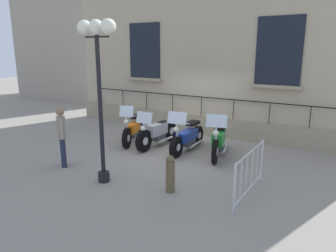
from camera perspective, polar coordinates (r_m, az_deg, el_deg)
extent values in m
plane|color=gray|center=(10.42, 1.12, -3.85)|extent=(60.00, 60.00, 0.00)
cube|color=tan|center=(12.07, 7.25, 16.35)|extent=(0.60, 11.96, 7.44)
cube|color=gray|center=(12.04, 6.02, 0.24)|extent=(0.20, 11.96, 0.71)
cube|color=black|center=(10.90, 19.40, 12.67)|extent=(0.06, 1.45, 2.16)
cube|color=tan|center=(10.89, 18.84, 6.74)|extent=(0.24, 1.65, 0.10)
cube|color=black|center=(13.11, -4.25, 13.42)|extent=(0.06, 1.45, 2.16)
cube|color=tan|center=(13.10, -4.37, 8.47)|extent=(0.24, 1.65, 0.10)
cube|color=black|center=(11.80, 6.06, 5.24)|extent=(0.03, 10.05, 0.03)
cylinder|color=black|center=(14.72, -11.94, 5.29)|extent=(0.02, 0.02, 0.71)
cylinder|color=black|center=(13.89, -8.16, 4.96)|extent=(0.02, 0.02, 0.71)
cylinder|color=black|center=(13.13, -3.92, 4.57)|extent=(0.02, 0.02, 0.71)
cylinder|color=black|center=(12.45, 0.80, 4.10)|extent=(0.02, 0.02, 0.71)
cylinder|color=black|center=(11.86, 6.02, 3.55)|extent=(0.02, 0.02, 0.71)
cylinder|color=black|center=(11.38, 11.73, 2.91)|extent=(0.02, 0.02, 0.71)
cylinder|color=black|center=(11.02, 17.86, 2.20)|extent=(0.02, 0.02, 0.71)
cylinder|color=black|center=(10.81, 24.31, 1.41)|extent=(0.02, 0.02, 0.71)
cylinder|color=black|center=(10.32, -7.44, -2.18)|extent=(0.67, 0.34, 0.67)
cylinder|color=silver|center=(10.32, -7.44, -2.18)|extent=(0.27, 0.21, 0.24)
cylinder|color=black|center=(11.61, -5.18, -0.35)|extent=(0.67, 0.34, 0.67)
cylinder|color=silver|center=(11.61, -5.18, -0.35)|extent=(0.27, 0.21, 0.24)
cube|color=orange|center=(10.87, -6.35, -0.30)|extent=(0.86, 0.52, 0.30)
cube|color=#4C4C51|center=(11.02, -6.16, -1.31)|extent=(0.53, 0.36, 0.24)
cube|color=black|center=(11.11, -5.86, 1.68)|extent=(0.51, 0.37, 0.10)
cylinder|color=silver|center=(10.28, -7.41, -0.15)|extent=(0.17, 0.11, 0.74)
cylinder|color=silver|center=(10.24, -7.38, 1.89)|extent=(0.22, 0.53, 0.04)
sphere|color=white|center=(10.17, -7.57, 0.76)|extent=(0.16, 0.16, 0.16)
cylinder|color=silver|center=(11.15, -5.23, -1.74)|extent=(0.72, 0.33, 0.08)
cube|color=silver|center=(10.16, -7.52, 2.65)|extent=(0.27, 0.47, 0.36)
cylinder|color=black|center=(9.88, -4.39, -2.70)|extent=(0.72, 0.14, 0.71)
cylinder|color=silver|center=(9.88, -4.39, -2.70)|extent=(0.25, 0.15, 0.25)
cylinder|color=black|center=(11.09, 0.41, -0.85)|extent=(0.72, 0.14, 0.71)
cylinder|color=silver|center=(11.09, 0.41, -0.85)|extent=(0.25, 0.15, 0.25)
cube|color=#B2B2BC|center=(10.38, -2.01, -0.59)|extent=(0.85, 0.33, 0.37)
cube|color=#4C4C51|center=(10.52, -1.69, -1.85)|extent=(0.51, 0.26, 0.25)
cube|color=black|center=(10.62, -0.95, 0.52)|extent=(0.48, 0.29, 0.10)
cylinder|color=silver|center=(9.84, -4.24, -1.00)|extent=(0.16, 0.06, 0.59)
cylinder|color=silver|center=(9.81, -4.09, 0.71)|extent=(0.05, 0.69, 0.04)
sphere|color=white|center=(9.76, -4.50, -0.45)|extent=(0.16, 0.16, 0.16)
cylinder|color=silver|center=(10.59, -0.42, -2.44)|extent=(0.76, 0.10, 0.08)
cube|color=silver|center=(9.73, -4.32, 1.50)|extent=(0.14, 0.57, 0.36)
cylinder|color=black|center=(9.38, 1.51, -3.82)|extent=(0.64, 0.17, 0.64)
cylinder|color=silver|center=(9.38, 1.51, -3.82)|extent=(0.23, 0.17, 0.22)
cylinder|color=black|center=(10.70, 5.36, -1.67)|extent=(0.64, 0.17, 0.64)
cylinder|color=silver|center=(10.70, 5.36, -1.67)|extent=(0.23, 0.17, 0.22)
cube|color=#1E389E|center=(9.93, 3.45, -1.71)|extent=(0.98, 0.37, 0.30)
cube|color=#4C4C51|center=(10.08, 3.68, -2.78)|extent=(0.59, 0.29, 0.22)
cube|color=black|center=(10.20, 4.44, 0.52)|extent=(0.55, 0.32, 0.10)
cylinder|color=silver|center=(9.32, 1.67, -1.62)|extent=(0.16, 0.07, 0.73)
cylinder|color=silver|center=(9.27, 1.83, 0.61)|extent=(0.06, 0.74, 0.04)
sphere|color=white|center=(9.21, 1.47, -0.62)|extent=(0.16, 0.16, 0.16)
cylinder|color=silver|center=(10.20, 5.08, -3.25)|extent=(0.87, 0.11, 0.08)
cube|color=silver|center=(9.19, 1.66, 1.45)|extent=(0.15, 0.61, 0.36)
cylinder|color=black|center=(8.97, 8.52, -4.58)|extent=(0.70, 0.29, 0.70)
cylinder|color=silver|center=(8.97, 8.52, -4.58)|extent=(0.27, 0.19, 0.24)
cylinder|color=black|center=(10.24, 9.61, -2.32)|extent=(0.70, 0.29, 0.70)
cylinder|color=silver|center=(10.24, 9.61, -2.32)|extent=(0.27, 0.19, 0.24)
cube|color=#1E842D|center=(9.49, 9.11, -2.17)|extent=(0.81, 0.50, 0.37)
cube|color=#4C4C51|center=(9.66, 9.13, -3.49)|extent=(0.50, 0.36, 0.24)
cube|color=black|center=(9.73, 9.41, -0.41)|extent=(0.48, 0.39, 0.10)
cylinder|color=silver|center=(8.91, 8.65, -2.27)|extent=(0.17, 0.10, 0.73)
cylinder|color=silver|center=(8.87, 8.78, 0.06)|extent=(0.22, 0.69, 0.04)
sphere|color=white|center=(8.80, 8.63, -1.25)|extent=(0.16, 0.16, 0.16)
cylinder|color=silver|center=(9.81, 10.24, -4.02)|extent=(0.67, 0.25, 0.08)
cube|color=silver|center=(8.78, 8.76, 0.93)|extent=(0.27, 0.59, 0.36)
cylinder|color=black|center=(7.93, -11.52, -8.95)|extent=(0.28, 0.28, 0.24)
cylinder|color=black|center=(7.46, -12.12, 2.89)|extent=(0.10, 0.10, 3.55)
sphere|color=white|center=(7.35, -12.85, 17.01)|extent=(0.34, 0.34, 0.34)
cylinder|color=black|center=(7.47, -13.77, 15.36)|extent=(0.04, 0.35, 0.04)
sphere|color=white|center=(7.60, -14.83, 16.79)|extent=(0.34, 0.34, 0.34)
cylinder|color=black|center=(7.22, -11.74, 15.54)|extent=(0.04, 0.35, 0.04)
sphere|color=white|center=(7.12, -10.74, 17.24)|extent=(0.34, 0.34, 0.34)
cylinder|color=#B7B7BF|center=(7.95, 16.54, -6.07)|extent=(0.05, 0.05, 1.05)
cylinder|color=#B7B7BF|center=(6.30, 11.87, -11.08)|extent=(0.05, 0.05, 1.05)
cylinder|color=#B7B7BF|center=(6.95, 14.73, -4.50)|extent=(1.85, 0.05, 0.04)
cylinder|color=#B7B7BF|center=(7.26, 14.32, -11.04)|extent=(1.85, 0.05, 0.04)
cylinder|color=#B7B7BF|center=(7.59, 15.82, -6.37)|extent=(0.02, 0.02, 0.87)
cylinder|color=#B7B7BF|center=(7.25, 14.98, -7.26)|extent=(0.02, 0.02, 0.87)
cylinder|color=#B7B7BF|center=(6.92, 14.06, -8.23)|extent=(0.02, 0.02, 0.87)
cylinder|color=#B7B7BF|center=(6.60, 13.04, -9.29)|extent=(0.02, 0.02, 0.87)
cylinder|color=brown|center=(7.15, 0.43, -9.14)|extent=(0.21, 0.21, 0.72)
sphere|color=brown|center=(7.00, 0.43, -6.10)|extent=(0.19, 0.19, 0.19)
cylinder|color=#23283D|center=(9.01, -18.38, -4.67)|extent=(0.14, 0.14, 0.82)
cylinder|color=#23283D|center=(9.16, -18.44, -4.37)|extent=(0.14, 0.14, 0.82)
cube|color=gray|center=(8.90, -18.74, -0.25)|extent=(0.39, 0.42, 0.58)
sphere|color=#8C664C|center=(8.81, -18.95, 2.46)|extent=(0.22, 0.22, 0.22)
cylinder|color=gray|center=(8.68, -18.68, -0.39)|extent=(0.09, 0.09, 0.55)
cylinder|color=gray|center=(9.11, -18.83, 0.23)|extent=(0.09, 0.09, 0.55)
cube|color=#9E9384|center=(22.57, -15.53, 16.91)|extent=(4.68, 7.91, 9.21)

